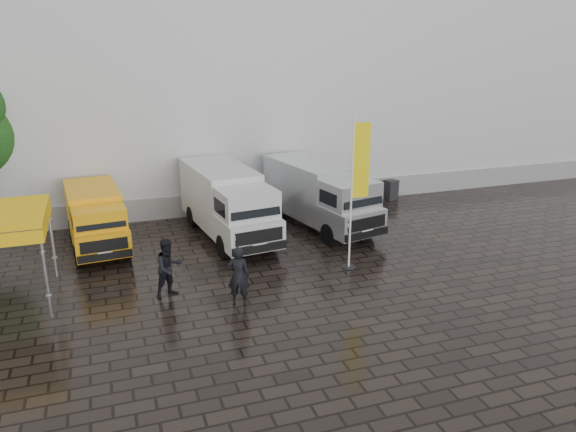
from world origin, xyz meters
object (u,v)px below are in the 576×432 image
(van_silver, at_px, (320,197))
(flagpole, at_px, (357,185))
(van_white, at_px, (228,205))
(wheelie_bin, at_px, (391,190))
(person_tent, at_px, (169,268))
(van_yellow, at_px, (96,220))
(person_front, at_px, (238,276))

(van_silver, relative_size, flagpole, 1.16)
(van_silver, bearing_deg, van_white, 167.39)
(wheelie_bin, xyz_separation_m, person_tent, (-11.92, -7.46, 0.47))
(person_tent, bearing_deg, van_yellow, 87.38)
(flagpole, distance_m, person_tent, 6.82)
(van_silver, xyz_separation_m, person_front, (-5.06, -5.97, -0.40))
(flagpole, relative_size, person_front, 2.82)
(wheelie_bin, height_order, person_front, person_front)
(van_white, distance_m, flagpole, 5.89)
(flagpole, distance_m, wheelie_bin, 9.39)
(flagpole, bearing_deg, van_silver, 83.75)
(van_white, height_order, flagpole, flagpole)
(flagpole, xyz_separation_m, person_front, (-4.58, -1.54, -2.07))
(person_front, bearing_deg, van_silver, -107.94)
(van_yellow, bearing_deg, van_silver, -7.98)
(van_white, distance_m, person_front, 6.08)
(van_yellow, distance_m, person_front, 7.57)
(van_silver, relative_size, wheelie_bin, 6.48)
(van_yellow, bearing_deg, person_front, -63.18)
(wheelie_bin, bearing_deg, person_front, -148.04)
(van_yellow, distance_m, van_silver, 9.09)
(wheelie_bin, height_order, person_tent, person_tent)
(van_yellow, distance_m, person_tent, 5.52)
(van_white, bearing_deg, person_front, -107.10)
(flagpole, height_order, person_tent, flagpole)
(person_front, bearing_deg, van_yellow, -35.63)
(van_white, bearing_deg, van_yellow, 167.96)
(van_silver, bearing_deg, flagpole, -108.86)
(flagpole, bearing_deg, person_tent, -177.96)
(van_yellow, relative_size, van_silver, 0.79)
(van_silver, bearing_deg, wheelie_bin, 16.90)
(van_white, height_order, person_tent, van_white)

